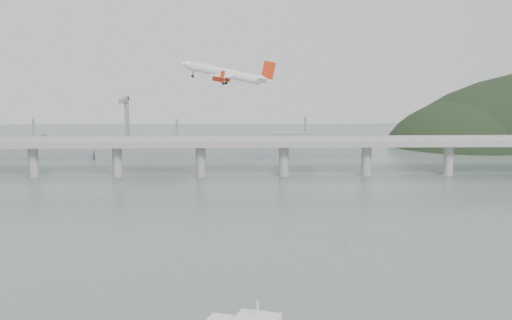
{
  "coord_description": "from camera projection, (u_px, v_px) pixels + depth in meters",
  "views": [
    {
      "loc": [
        -5.88,
        -204.7,
        82.99
      ],
      "look_at": [
        0.0,
        55.0,
        36.0
      ],
      "focal_mm": 48.0,
      "sensor_mm": 36.0,
      "label": 1
    }
  ],
  "objects": [
    {
      "name": "airliner",
      "position": [
        227.0,
        74.0,
        298.75
      ],
      "size": [
        43.03,
        39.34,
        11.86
      ],
      "rotation": [
        0.05,
        -0.2,
        2.95
      ],
      "color": "white",
      "rests_on": "ground"
    },
    {
      "name": "bridge",
      "position": [
        249.0,
        147.0,
        409.87
      ],
      "size": [
        800.0,
        22.0,
        23.9
      ],
      "color": "#969693",
      "rests_on": "ground"
    },
    {
      "name": "ground",
      "position": [
        260.0,
        303.0,
        216.28
      ],
      "size": [
        900.0,
        900.0,
        0.0
      ],
      "primitive_type": "plane",
      "color": "slate",
      "rests_on": "ground"
    },
    {
      "name": "distant_fleet",
      "position": [
        25.0,
        149.0,
        472.49
      ],
      "size": [
        453.0,
        60.9,
        40.0
      ],
      "color": "gray",
      "rests_on": "ground"
    }
  ]
}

